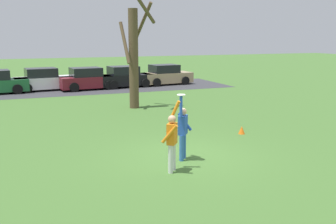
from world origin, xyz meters
name	(u,v)px	position (x,y,z in m)	size (l,w,h in m)	color
ground_plane	(185,157)	(0.00, 0.00, 0.00)	(120.00, 120.00, 0.00)	#426B2D
person_catcher	(183,129)	(-0.18, -0.25, 0.98)	(0.54, 0.58, 2.08)	#3366B7
person_defender	(172,138)	(-0.90, -1.13, 0.98)	(0.64, 0.66, 2.05)	silver
frisbee_disc	(181,95)	(-0.32, -0.42, 2.09)	(0.25, 0.25, 0.02)	white
parked_car_white	(43,80)	(-3.16, 17.81, 0.73)	(4.27, 2.37, 1.59)	white
parked_car_maroon	(88,79)	(-0.12, 17.10, 0.73)	(4.27, 2.37, 1.59)	maroon
parked_car_black	(125,78)	(2.74, 17.39, 0.73)	(4.27, 2.37, 1.59)	black
parked_car_tan	(165,75)	(6.20, 17.74, 0.73)	(4.27, 2.37, 1.59)	tan
parking_strip	(64,90)	(-1.80, 17.48, 0.00)	(24.82, 6.40, 0.01)	#38383D
bare_tree_tall	(134,55)	(0.97, 8.82, 2.85)	(1.84, 2.18, 5.90)	brown
field_cone_orange	(242,130)	(3.30, 1.84, 0.16)	(0.26, 0.26, 0.32)	orange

